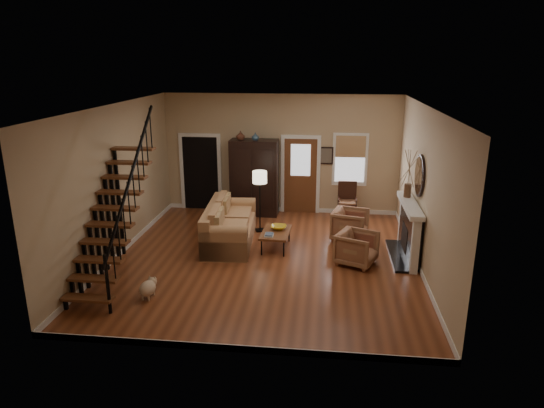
# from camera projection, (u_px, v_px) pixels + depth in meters

# --- Properties ---
(room) EXTENTS (7.00, 7.33, 3.30)m
(room) POSITION_uv_depth(u_px,v_px,m) (257.00, 173.00, 11.87)
(room) COLOR brown
(room) RESTS_ON ground
(staircase) EXTENTS (0.94, 2.80, 3.20)m
(staircase) POSITION_uv_depth(u_px,v_px,m) (111.00, 202.00, 9.19)
(staircase) COLOR brown
(staircase) RESTS_ON ground
(fireplace) EXTENTS (0.33, 1.95, 2.30)m
(fireplace) POSITION_uv_depth(u_px,v_px,m) (411.00, 225.00, 10.51)
(fireplace) COLOR black
(fireplace) RESTS_ON ground
(armoire) EXTENTS (1.30, 0.60, 2.10)m
(armoire) POSITION_uv_depth(u_px,v_px,m) (254.00, 178.00, 13.35)
(armoire) COLOR black
(armoire) RESTS_ON ground
(vase_a) EXTENTS (0.24, 0.24, 0.25)m
(vase_a) POSITION_uv_depth(u_px,v_px,m) (240.00, 136.00, 12.95)
(vase_a) COLOR #4C2619
(vase_a) RESTS_ON armoire
(vase_b) EXTENTS (0.20, 0.20, 0.21)m
(vase_b) POSITION_uv_depth(u_px,v_px,m) (255.00, 137.00, 12.91)
(vase_b) COLOR #334C60
(vase_b) RESTS_ON armoire
(sofa) EXTENTS (1.21, 2.49, 0.90)m
(sofa) POSITION_uv_depth(u_px,v_px,m) (230.00, 224.00, 11.45)
(sofa) COLOR #AD7A4E
(sofa) RESTS_ON ground
(coffee_table) EXTENTS (0.68, 1.10, 0.41)m
(coffee_table) POSITION_uv_depth(u_px,v_px,m) (276.00, 240.00, 11.16)
(coffee_table) COLOR brown
(coffee_table) RESTS_ON ground
(bowl) EXTENTS (0.37, 0.37, 0.09)m
(bowl) POSITION_uv_depth(u_px,v_px,m) (279.00, 227.00, 11.22)
(bowl) COLOR gold
(bowl) RESTS_ON coffee_table
(books) EXTENTS (0.20, 0.27, 0.05)m
(books) POSITION_uv_depth(u_px,v_px,m) (269.00, 235.00, 10.82)
(books) COLOR beige
(books) RESTS_ON coffee_table
(armchair_left) EXTENTS (1.02, 1.01, 0.71)m
(armchair_left) POSITION_uv_depth(u_px,v_px,m) (357.00, 248.00, 10.26)
(armchair_left) COLOR brown
(armchair_left) RESTS_ON ground
(armchair_right) EXTENTS (0.99, 0.97, 0.75)m
(armchair_right) POSITION_uv_depth(u_px,v_px,m) (350.00, 225.00, 11.64)
(armchair_right) COLOR brown
(armchair_right) RESTS_ON ground
(floor_lamp) EXTENTS (0.45, 0.45, 1.55)m
(floor_lamp) POSITION_uv_depth(u_px,v_px,m) (260.00, 202.00, 12.10)
(floor_lamp) COLOR black
(floor_lamp) RESTS_ON ground
(side_chair) EXTENTS (0.54, 0.54, 1.02)m
(side_chair) POSITION_uv_depth(u_px,v_px,m) (347.00, 201.00, 13.04)
(side_chair) COLOR black
(side_chair) RESTS_ON ground
(dog) EXTENTS (0.30, 0.48, 0.34)m
(dog) POSITION_uv_depth(u_px,v_px,m) (148.00, 290.00, 8.85)
(dog) COLOR #D1B18F
(dog) RESTS_ON ground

